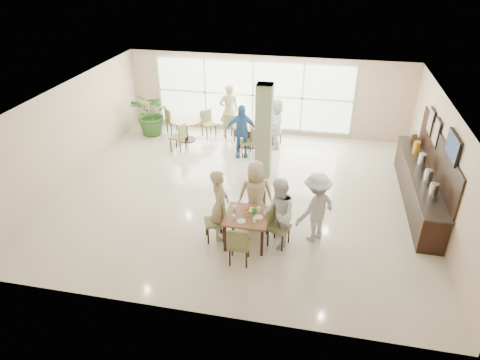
% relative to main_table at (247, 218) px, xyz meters
% --- Properties ---
extents(ground, '(10.00, 10.00, 0.00)m').
position_rel_main_table_xyz_m(ground, '(-0.56, 2.16, -0.66)').
color(ground, beige).
rests_on(ground, ground).
extents(room_shell, '(10.00, 10.00, 10.00)m').
position_rel_main_table_xyz_m(room_shell, '(-0.56, 2.16, 1.04)').
color(room_shell, white).
rests_on(room_shell, ground).
extents(window_bank, '(7.00, 0.04, 7.00)m').
position_rel_main_table_xyz_m(window_bank, '(-1.06, 6.62, 0.74)').
color(window_bank, silver).
rests_on(window_bank, ground).
extents(column, '(0.45, 0.45, 2.80)m').
position_rel_main_table_xyz_m(column, '(-0.16, 3.36, 0.74)').
color(column, '#636E4C').
rests_on(column, ground).
extents(main_table, '(0.99, 0.99, 0.75)m').
position_rel_main_table_xyz_m(main_table, '(0.00, 0.00, 0.00)').
color(main_table, brown).
rests_on(main_table, ground).
extents(round_table_left, '(1.08, 1.08, 0.75)m').
position_rel_main_table_xyz_m(round_table_left, '(-3.20, 5.41, -0.09)').
color(round_table_left, brown).
rests_on(round_table_left, ground).
extents(round_table_right, '(1.11, 1.11, 0.75)m').
position_rel_main_table_xyz_m(round_table_right, '(-0.96, 5.37, -0.09)').
color(round_table_right, brown).
rests_on(round_table_right, ground).
extents(chairs_main_table, '(2.07, 1.94, 0.95)m').
position_rel_main_table_xyz_m(chairs_main_table, '(-0.01, 0.00, -0.19)').
color(chairs_main_table, '#606537').
rests_on(chairs_main_table, ground).
extents(chairs_table_left, '(1.98, 1.98, 0.95)m').
position_rel_main_table_xyz_m(chairs_table_left, '(-3.19, 5.42, -0.19)').
color(chairs_table_left, '#606537').
rests_on(chairs_table_left, ground).
extents(chairs_table_right, '(2.07, 1.83, 0.95)m').
position_rel_main_table_xyz_m(chairs_table_right, '(-0.90, 5.41, -0.19)').
color(chairs_table_right, '#606537').
rests_on(chairs_table_right, ground).
extents(tabletop_clutter, '(0.74, 0.70, 0.21)m').
position_rel_main_table_xyz_m(tabletop_clutter, '(0.02, -0.01, 0.15)').
color(tabletop_clutter, white).
rests_on(tabletop_clutter, main_table).
extents(buffet_counter, '(0.64, 4.70, 1.95)m').
position_rel_main_table_xyz_m(buffet_counter, '(4.14, 2.66, -0.11)').
color(buffet_counter, black).
rests_on(buffet_counter, ground).
extents(wall_tv, '(0.06, 1.00, 0.58)m').
position_rel_main_table_xyz_m(wall_tv, '(4.38, 1.56, 1.49)').
color(wall_tv, black).
rests_on(wall_tv, ground).
extents(framed_art_a, '(0.05, 0.55, 0.70)m').
position_rel_main_table_xyz_m(framed_art_a, '(4.39, 3.16, 1.19)').
color(framed_art_a, black).
rests_on(framed_art_a, ground).
extents(framed_art_b, '(0.05, 0.55, 0.70)m').
position_rel_main_table_xyz_m(framed_art_b, '(4.39, 3.96, 1.19)').
color(framed_art_b, black).
rests_on(framed_art_b, ground).
extents(potted_plant, '(1.80, 1.80, 1.58)m').
position_rel_main_table_xyz_m(potted_plant, '(-4.53, 5.66, 0.13)').
color(potted_plant, '#2E5B24').
rests_on(potted_plant, ground).
extents(teen_left, '(0.48, 0.68, 1.75)m').
position_rel_main_table_xyz_m(teen_left, '(-0.66, 0.11, 0.21)').
color(teen_left, tan).
rests_on(teen_left, ground).
extents(teen_far, '(0.93, 0.65, 1.73)m').
position_rel_main_table_xyz_m(teen_far, '(0.07, 0.73, 0.20)').
color(teen_far, tan).
rests_on(teen_far, ground).
extents(teen_right, '(0.85, 0.97, 1.70)m').
position_rel_main_table_xyz_m(teen_right, '(0.71, 0.06, 0.19)').
color(teen_right, white).
rests_on(teen_right, ground).
extents(teen_standing, '(1.22, 1.25, 1.71)m').
position_rel_main_table_xyz_m(teen_standing, '(1.51, 0.48, 0.19)').
color(teen_standing, '#B1B1B3').
rests_on(teen_standing, ground).
extents(adult_a, '(1.11, 0.76, 1.75)m').
position_rel_main_table_xyz_m(adult_a, '(-1.06, 4.52, 0.21)').
color(adult_a, '#386AA8').
rests_on(adult_a, ground).
extents(adult_b, '(0.88, 1.66, 1.71)m').
position_rel_main_table_xyz_m(adult_b, '(-0.08, 5.47, 0.19)').
color(adult_b, white).
rests_on(adult_b, ground).
extents(adult_standing, '(0.82, 0.70, 1.92)m').
position_rel_main_table_xyz_m(adult_standing, '(-1.81, 6.06, 0.30)').
color(adult_standing, tan).
rests_on(adult_standing, ground).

